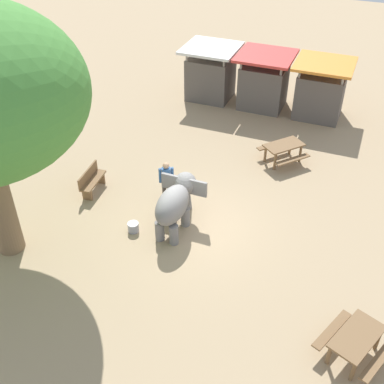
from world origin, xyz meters
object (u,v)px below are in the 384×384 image
market_stall_orange (320,92)px  feed_bucket (133,227)px  market_stall_red (263,83)px  picnic_table_far (283,149)px  person_handler (166,179)px  wooden_bench (91,180)px  elephant (175,202)px  market_stall_white (211,75)px  picnic_table_near (356,341)px

market_stall_orange → feed_bucket: size_ratio=7.00×
market_stall_red → market_stall_orange: size_ratio=1.00×
picnic_table_far → market_stall_orange: size_ratio=0.83×
market_stall_orange → feed_bucket: market_stall_orange is taller
person_handler → wooden_bench: bearing=-112.4°
elephant → feed_bucket: 1.64m
elephant → market_stall_white: 9.89m
feed_bucket → market_stall_white: bearing=96.1°
elephant → wooden_bench: bearing=78.6°
market_stall_orange → wooden_bench: bearing=-126.2°
person_handler → market_stall_white: bearing=159.1°
wooden_bench → market_stall_orange: market_stall_orange is taller
elephant → market_stall_red: market_stall_red is taller
person_handler → picnic_table_far: (3.14, 4.03, -0.36)m
elephant → wooden_bench: 3.72m
person_handler → market_stall_red: size_ratio=0.64×
picnic_table_near → feed_bucket: 7.47m
market_stall_red → market_stall_orange: (2.60, 0.00, 0.00)m
person_handler → market_stall_orange: size_ratio=0.64×
feed_bucket → market_stall_orange: bearing=68.3°
market_stall_red → feed_bucket: (-1.49, -10.30, -0.98)m
elephant → person_handler: elephant is taller
person_handler → wooden_bench: 2.84m
person_handler → market_stall_red: market_stall_red is taller
elephant → market_stall_orange: size_ratio=0.92×
picnic_table_far → market_stall_white: size_ratio=0.83×
person_handler → market_stall_orange: (3.72, 8.46, 0.19)m
picnic_table_far → feed_bucket: size_ratio=5.84×
picnic_table_near → market_stall_red: market_stall_red is taller
elephant → person_handler: (-0.83, 1.15, -0.09)m
market_stall_white → market_stall_orange: 5.20m
market_stall_red → feed_bucket: market_stall_red is taller
market_stall_white → market_stall_red: 2.60m
market_stall_white → market_stall_red: bearing=0.0°
elephant → picnic_table_near: (5.93, -2.85, -0.45)m
person_handler → market_stall_white: (-1.48, 8.46, 0.19)m
market_stall_red → market_stall_white: bearing=180.0°
elephant → market_stall_white: bearing=13.7°
picnic_table_near → market_stall_white: size_ratio=0.77×
wooden_bench → feed_bucket: (2.39, -1.43, -0.31)m
wooden_bench → picnic_table_far: size_ratio=0.68×
person_handler → market_stall_white: market_stall_white is taller
wooden_bench → picnic_table_near: bearing=63.7°
market_stall_white → market_stall_red: (2.60, 0.00, 0.00)m
picnic_table_near → picnic_table_far: size_ratio=0.93×
market_stall_white → feed_bucket: market_stall_white is taller
wooden_bench → elephant: bearing=72.7°
elephant → picnic_table_far: size_ratio=1.10×
picnic_table_near → wooden_bench: bearing=91.9°
person_handler → picnic_table_near: 7.87m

